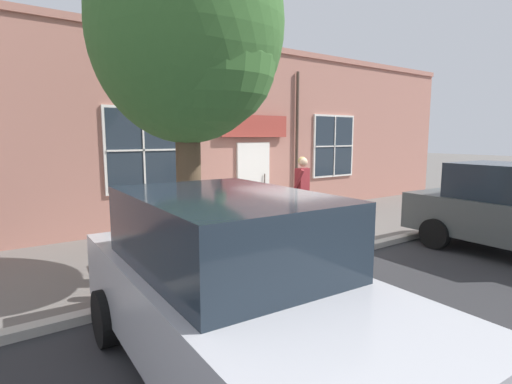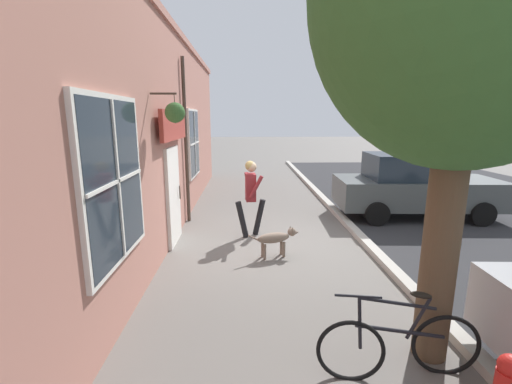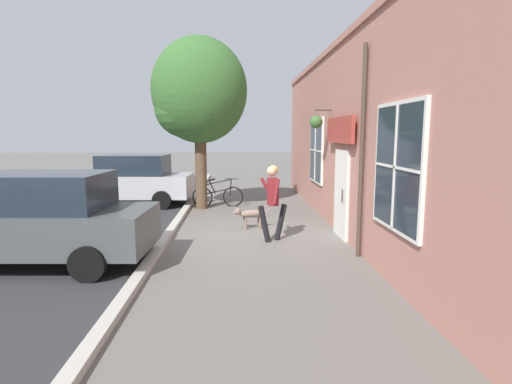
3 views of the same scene
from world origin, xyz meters
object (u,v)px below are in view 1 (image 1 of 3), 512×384
Objects in this scene: leaning_bicycle at (157,254)px; fire_hydrant at (126,271)px; pedestrian_walking at (302,184)px; street_tree_by_curb at (190,35)px; parked_car_nearest_curb at (233,288)px; dog_on_leash at (276,219)px.

leaning_bicycle is 0.93m from fire_hydrant.
street_tree_by_curb reaches higher than pedestrian_walking.
leaning_bicycle is 0.40× the size of parked_car_nearest_curb.
pedestrian_walking is 0.32× the size of street_tree_by_curb.
parked_car_nearest_curb is at bearing -9.01° from leaning_bicycle.
parked_car_nearest_curb reaches higher than leaning_bicycle.
dog_on_leash is (0.48, -1.24, -0.68)m from pedestrian_walking.
leaning_bicycle is at bearing -73.02° from dog_on_leash.
street_tree_by_curb is 3.82m from parked_car_nearest_curb.
fire_hydrant is at bearing -174.82° from parked_car_nearest_curb.
dog_on_leash is at bearing 106.98° from leaning_bicycle.
dog_on_leash is at bearing 137.22° from parked_car_nearest_curb.
pedestrian_walking is 2.29× the size of fire_hydrant.
street_tree_by_curb is (1.62, -2.91, 3.32)m from dog_on_leash.
street_tree_by_curb is at bearing 160.98° from parked_car_nearest_curb.
leaning_bicycle is (-0.62, -0.35, -3.33)m from street_tree_by_curb.
fire_hydrant is at bearing -49.43° from leaning_bicycle.
street_tree_by_curb is at bearing 29.69° from leaning_bicycle.
street_tree_by_curb reaches higher than fire_hydrant.
fire_hydrant is (2.08, -5.20, -0.67)m from pedestrian_walking.
parked_car_nearest_curb is (4.52, -4.98, -0.19)m from pedestrian_walking.
dog_on_leash is at bearing 119.08° from street_tree_by_curb.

